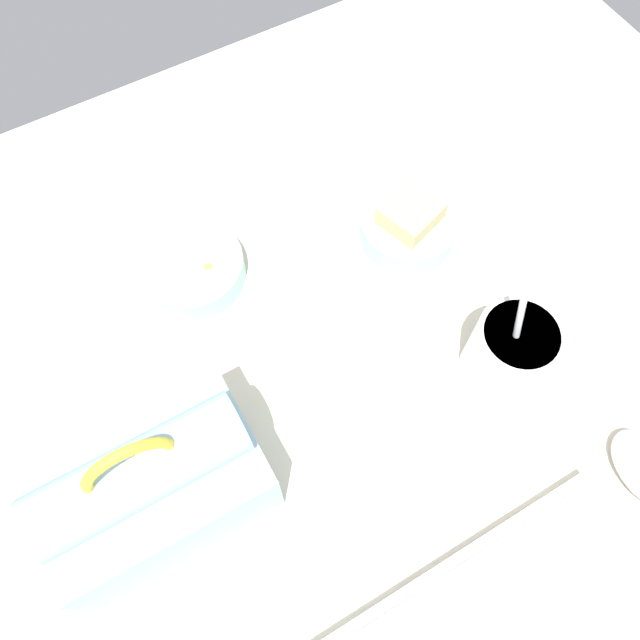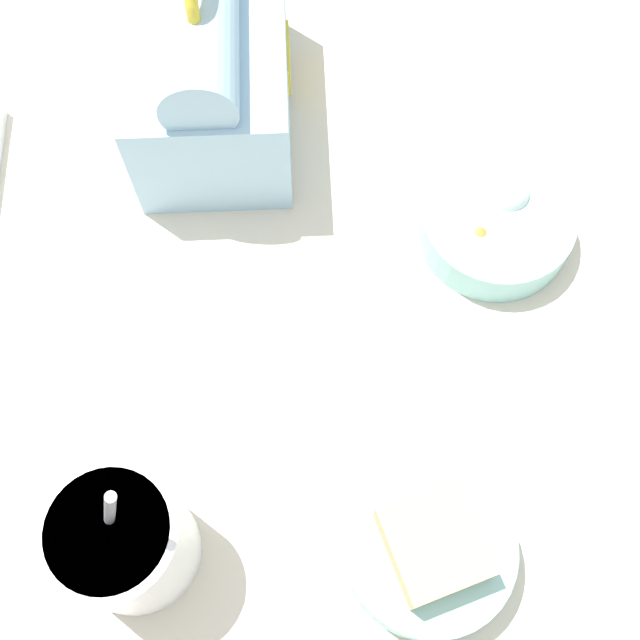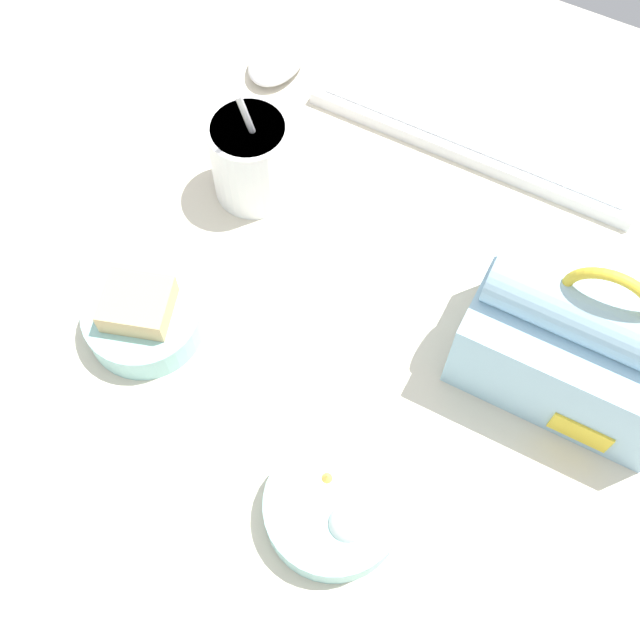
{
  "view_description": "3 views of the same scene",
  "coord_description": "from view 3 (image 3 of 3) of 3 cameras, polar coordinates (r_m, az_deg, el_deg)",
  "views": [
    {
      "loc": [
        15.31,
        22.33,
        70.64
      ],
      "look_at": [
        -0.02,
        -4.47,
        7.0
      ],
      "focal_mm": 35.0,
      "sensor_mm": 36.0,
      "label": 1
    },
    {
      "loc": [
        -23.97,
        -3.45,
        63.42
      ],
      "look_at": [
        -0.02,
        -4.47,
        7.0
      ],
      "focal_mm": 45.0,
      "sensor_mm": 36.0,
      "label": 2
    },
    {
      "loc": [
        16.73,
        -36.32,
        78.14
      ],
      "look_at": [
        -0.02,
        -4.47,
        7.0
      ],
      "focal_mm": 45.0,
      "sensor_mm": 36.0,
      "label": 3
    }
  ],
  "objects": [
    {
      "name": "soup_cup",
      "position": [
        0.9,
        -4.92,
        11.43
      ],
      "size": [
        9.07,
        9.07,
        17.57
      ],
      "color": "white",
      "rests_on": "desk_surface"
    },
    {
      "name": "keyboard",
      "position": [
        1.01,
        11.51,
        13.55
      ],
      "size": [
        40.62,
        12.3,
        2.1
      ],
      "color": "silver",
      "rests_on": "desk_surface"
    },
    {
      "name": "desk_surface",
      "position": [
        0.87,
        1.39,
        0.53
      ],
      "size": [
        140.0,
        110.0,
        2.0
      ],
      "color": "beige",
      "rests_on": "ground"
    },
    {
      "name": "bento_bowl_snacks",
      "position": [
        0.76,
        0.98,
        -13.2
      ],
      "size": [
        12.98,
        12.98,
        5.43
      ],
      "color": "#93D1CC",
      "rests_on": "desk_surface"
    },
    {
      "name": "computer_mouse",
      "position": [
        1.06,
        -3.07,
        18.04
      ],
      "size": [
        6.39,
        9.47,
        2.85
      ],
      "color": "silver",
      "rests_on": "desk_surface"
    },
    {
      "name": "bento_bowl_sandwich",
      "position": [
        0.85,
        -12.5,
        0.24
      ],
      "size": [
        12.25,
        12.25,
        6.69
      ],
      "color": "#93D1CC",
      "rests_on": "desk_surface"
    },
    {
      "name": "lunch_bag",
      "position": [
        0.8,
        17.94,
        -1.53
      ],
      "size": [
        21.08,
        13.42,
        19.73
      ],
      "color": "#9EC6DB",
      "rests_on": "desk_surface"
    }
  ]
}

